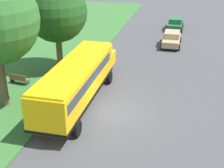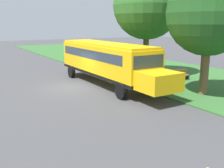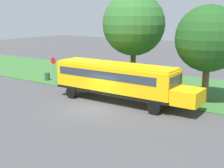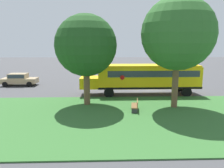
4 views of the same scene
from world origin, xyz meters
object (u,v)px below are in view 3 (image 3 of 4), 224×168
at_px(school_bus, 118,79).
at_px(park_bench, 169,86).
at_px(trash_bin, 47,77).
at_px(oak_tree_beside_bus, 134,23).
at_px(stop_sign, 54,67).
at_px(oak_tree_roadside_mid, 208,38).

relative_size(school_bus, park_bench, 7.51).
bearing_deg(trash_bin, oak_tree_beside_bus, 103.48).
xyz_separation_m(school_bus, stop_sign, (-1.91, -9.16, -0.19)).
xyz_separation_m(park_bench, trash_bin, (3.21, -12.72, -0.02)).
bearing_deg(school_bus, stop_sign, -101.79).
distance_m(school_bus, oak_tree_beside_bus, 6.63).
bearing_deg(trash_bin, oak_tree_roadside_mid, 94.58).
bearing_deg(stop_sign, park_bench, 109.35).
xyz_separation_m(stop_sign, park_bench, (-3.88, 11.04, -1.26)).
distance_m(oak_tree_beside_bus, oak_tree_roadside_mid, 7.34).
xyz_separation_m(school_bus, park_bench, (-5.79, 1.88, -1.45)).
bearing_deg(school_bus, oak_tree_roadside_mid, 123.99).
bearing_deg(oak_tree_roadside_mid, stop_sign, -82.37).
relative_size(school_bus, oak_tree_roadside_mid, 1.59).
xyz_separation_m(oak_tree_beside_bus, trash_bin, (2.26, -9.44, -5.78)).
height_order(oak_tree_beside_bus, park_bench, oak_tree_beside_bus).
bearing_deg(trash_bin, park_bench, 104.14).
relative_size(oak_tree_roadside_mid, stop_sign, 2.85).
relative_size(stop_sign, park_bench, 1.66).
relative_size(school_bus, stop_sign, 4.53).
bearing_deg(oak_tree_roadside_mid, oak_tree_beside_bus, -97.36).
bearing_deg(oak_tree_beside_bus, park_bench, 106.02).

